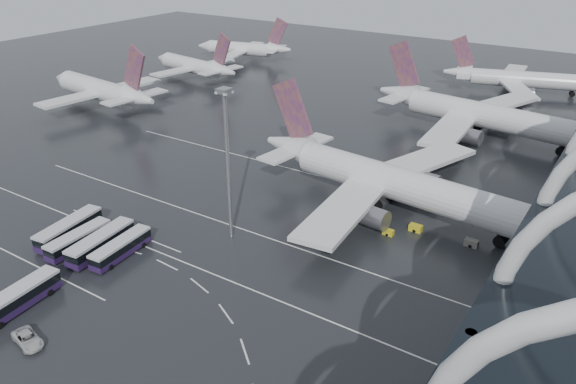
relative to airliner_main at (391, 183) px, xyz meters
The scene contains 22 objects.
ground 36.85m from the airliner_main, 110.03° to the right, with size 420.00×420.00×0.00m, color black.
lane_marking_near 38.71m from the airliner_main, 109.00° to the right, with size 120.00×0.25×0.01m, color white.
lane_marking_mid 26.08m from the airliner_main, 119.30° to the right, with size 120.00×0.25×0.01m, color white.
lane_marking_far 14.78m from the airliner_main, 155.23° to the left, with size 120.00×0.25×0.01m, color white.
bus_bay_line_south 62.33m from the airliner_main, 125.98° to the right, with size 28.00×0.25×0.01m, color white.
bus_bay_line_north 50.33m from the airliner_main, 136.81° to the right, with size 28.00×0.25×0.01m, color white.
airliner_main is the anchor object (origin of this frame).
airliner_gate_b 51.16m from the airliner_main, 87.83° to the left, with size 62.22×55.42×21.61m.
airliner_gate_c 98.75m from the airliner_main, 89.54° to the left, with size 48.50×44.13×17.59m.
jet_remote_west 98.24m from the airliner_main, behind, with size 48.64×39.24×21.16m.
jet_remote_mid 111.60m from the airliner_main, 151.14° to the left, with size 41.87×33.85×18.22m.
jet_remote_far 135.13m from the airliner_main, 139.16° to the left, with size 39.84×32.31×17.46m.
bus_row_near_a 59.10m from the airliner_main, 135.44° to the right, with size 4.87×13.73×3.31m.
bus_row_near_b 57.18m from the airliner_main, 131.58° to the right, with size 3.32×12.30×3.00m.
bus_row_near_c 53.49m from the airliner_main, 129.12° to the right, with size 4.55×13.66×3.30m.
bus_row_near_d 50.46m from the airliner_main, 126.31° to the right, with size 3.86×12.26×2.97m.
bus_row_far_c 66.22m from the airliner_main, 118.18° to the right, with size 4.29×13.46×3.26m.
van_curve_a 66.54m from the airliner_main, 110.68° to the right, with size 2.56×5.55×1.54m, color silver.
floodlight_mast 33.51m from the airliner_main, 126.39° to the right, with size 2.05×2.05×26.71m.
gse_cart_belly_a 11.57m from the airliner_main, 66.40° to the right, with size 1.90×1.12×1.04m, color gold.
gse_cart_belly_d 19.09m from the airliner_main, 16.82° to the right, with size 2.27×1.34×1.24m, color slate.
gse_cart_belly_e 10.71m from the airliner_main, 36.17° to the right, with size 2.25×1.33×1.23m, color gold.
Camera 1 is at (49.45, -57.40, 50.00)m, focal length 35.00 mm.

